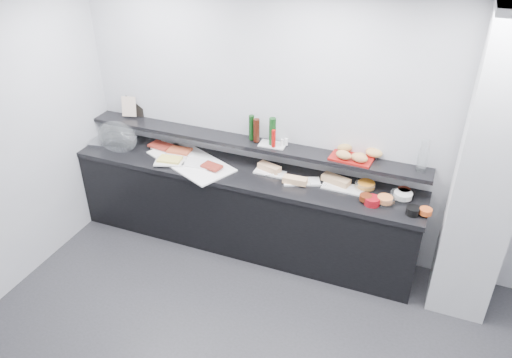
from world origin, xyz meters
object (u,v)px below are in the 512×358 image
at_px(cloche_base, 113,142).
at_px(condiment_tray, 273,144).
at_px(carafe, 423,156).
at_px(sandwich_plate_mid, 302,182).
at_px(framed_print, 135,105).
at_px(bread_tray, 352,157).

relative_size(cloche_base, condiment_tray, 1.74).
bearing_deg(carafe, sandwich_plate_mid, -169.24).
bearing_deg(carafe, cloche_base, -176.73).
xyz_separation_m(framed_print, condiment_tray, (1.67, -0.11, -0.12)).
distance_m(cloche_base, carafe, 3.27).
relative_size(cloche_base, bread_tray, 1.16).
bearing_deg(condiment_tray, sandwich_plate_mid, -27.87).
height_order(cloche_base, carafe, carafe).
height_order(cloche_base, sandwich_plate_mid, cloche_base).
bearing_deg(bread_tray, carafe, 4.65).
distance_m(condiment_tray, bread_tray, 0.79).
relative_size(sandwich_plate_mid, bread_tray, 0.89).
xyz_separation_m(bread_tray, carafe, (0.63, 0.00, 0.14)).
bearing_deg(sandwich_plate_mid, bread_tray, 2.85).
relative_size(cloche_base, carafe, 1.52).
distance_m(sandwich_plate_mid, carafe, 1.14).
height_order(cloche_base, condiment_tray, condiment_tray).
bearing_deg(cloche_base, sandwich_plate_mid, -11.15).
bearing_deg(carafe, bread_tray, -179.84).
bearing_deg(bread_tray, sandwich_plate_mid, -150.44).
height_order(sandwich_plate_mid, framed_print, framed_print).
distance_m(framed_print, carafe, 3.09).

